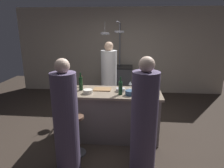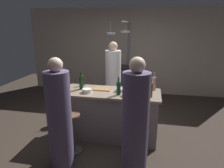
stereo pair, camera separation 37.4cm
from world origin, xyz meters
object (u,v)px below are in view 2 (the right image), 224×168
(wine_bottle_amber, at_px, (151,90))
(bar_stool_right, at_px, (136,138))
(mixing_bowl_ceramic, at_px, (87,91))
(wine_bottle_rose, at_px, (154,83))
(wine_bottle_white, at_px, (139,83))
(wine_glass_near_right_guest, at_px, (130,84))
(wine_bottle_red, at_px, (81,82))
(mixing_bowl_blue, at_px, (128,93))
(chef, at_px, (113,81))
(cutting_board, at_px, (102,89))
(mixing_bowl_steel, at_px, (120,90))
(stove_range, at_px, (127,81))
(guest_right, at_px, (135,125))
(bar_stool_left, at_px, (73,131))
(guest_left, at_px, (60,119))
(pepper_mill, at_px, (83,80))
(wine_bottle_green, at_px, (119,88))
(wine_glass_by_chef, at_px, (68,85))

(wine_bottle_amber, bearing_deg, bar_stool_right, -111.65)
(mixing_bowl_ceramic, bearing_deg, wine_bottle_rose, 18.16)
(wine_bottle_white, bearing_deg, wine_glass_near_right_guest, 175.05)
(wine_bottle_red, height_order, mixing_bowl_blue, wine_bottle_red)
(bar_stool_right, bearing_deg, wine_bottle_white, 92.82)
(chef, relative_size, wine_bottle_amber, 5.24)
(wine_bottle_white, bearing_deg, chef, 126.40)
(cutting_board, xyz_separation_m, mixing_bowl_blue, (0.51, -0.26, 0.03))
(wine_bottle_red, relative_size, mixing_bowl_steel, 1.98)
(bar_stool_right, relative_size, mixing_bowl_blue, 4.24)
(stove_range, xyz_separation_m, chef, (-0.16, -1.38, 0.35))
(guest_right, xyz_separation_m, bar_stool_left, (-1.04, 0.34, -0.41))
(guest_left, bearing_deg, chef, 79.48)
(chef, height_order, wine_glass_near_right_guest, chef)
(cutting_board, xyz_separation_m, pepper_mill, (-0.44, 0.18, 0.10))
(wine_bottle_green, height_order, wine_glass_by_chef, wine_bottle_green)
(guest_right, xyz_separation_m, wine_bottle_green, (-0.36, 0.82, 0.24))
(mixing_bowl_blue, bearing_deg, wine_glass_by_chef, 176.16)
(guest_right, height_order, bar_stool_left, guest_right)
(guest_left, bearing_deg, pepper_mill, 93.29)
(bar_stool_left, bearing_deg, bar_stool_right, 0.00)
(bar_stool_right, height_order, wine_glass_near_right_guest, wine_glass_near_right_guest)
(stove_range, distance_m, guest_right, 3.47)
(bar_stool_right, bearing_deg, mixing_bowl_steel, 118.83)
(chef, height_order, wine_bottle_white, chef)
(stove_range, bearing_deg, wine_bottle_red, -103.31)
(wine_bottle_red, distance_m, mixing_bowl_steel, 0.75)
(guest_left, relative_size, wine_glass_by_chef, 11.31)
(mixing_bowl_steel, bearing_deg, cutting_board, 170.60)
(wine_bottle_red, xyz_separation_m, wine_bottle_amber, (1.29, -0.20, -0.00))
(wine_bottle_amber, height_order, wine_glass_near_right_guest, wine_bottle_amber)
(guest_right, distance_m, wine_bottle_amber, 0.86)
(guest_right, xyz_separation_m, wine_glass_by_chef, (-1.31, 0.88, 0.22))
(bar_stool_right, height_order, mixing_bowl_steel, mixing_bowl_steel)
(wine_bottle_green, distance_m, wine_bottle_white, 0.46)
(wine_bottle_green, relative_size, wine_bottle_amber, 0.96)
(wine_glass_near_right_guest, height_order, mixing_bowl_steel, wine_glass_near_right_guest)
(wine_bottle_amber, bearing_deg, stove_range, 105.35)
(pepper_mill, distance_m, wine_glass_by_chef, 0.40)
(guest_left, xyz_separation_m, wine_bottle_green, (0.71, 0.83, 0.26))
(stove_range, distance_m, cutting_board, 2.41)
(bar_stool_left, xyz_separation_m, guest_left, (-0.03, -0.36, 0.39))
(guest_left, distance_m, mixing_bowl_ceramic, 0.87)
(pepper_mill, bearing_deg, guest_right, -47.23)
(pepper_mill, bearing_deg, bar_stool_right, -38.11)
(cutting_board, xyz_separation_m, wine_bottle_amber, (0.89, -0.25, 0.12))
(cutting_board, distance_m, wine_glass_by_chef, 0.64)
(bar_stool_right, height_order, mixing_bowl_blue, mixing_bowl_blue)
(pepper_mill, relative_size, wine_bottle_amber, 0.64)
(mixing_bowl_ceramic, bearing_deg, cutting_board, 45.95)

